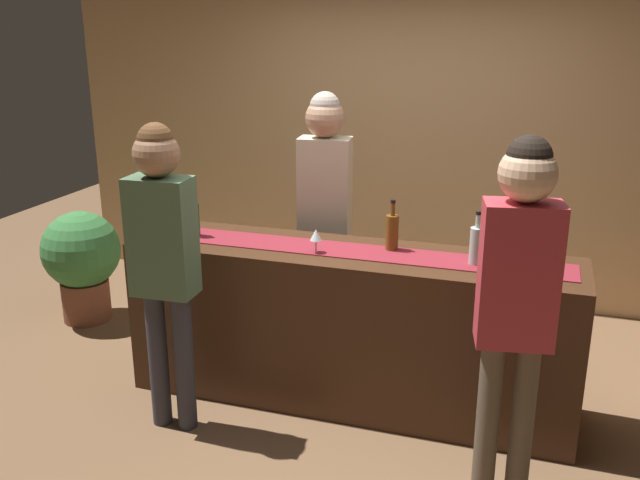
{
  "coord_description": "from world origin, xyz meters",
  "views": [
    {
      "loc": [
        1.0,
        -3.68,
        2.24
      ],
      "look_at": [
        -0.18,
        0.0,
        1.01
      ],
      "focal_mm": 38.91,
      "sensor_mm": 36.0,
      "label": 1
    }
  ],
  "objects_px": {
    "wine_glass_mid_counter": "(512,248)",
    "wine_glass_near_customer": "(316,236)",
    "wine_bottle_green": "(194,219)",
    "potted_plant_tall": "(82,258)",
    "customer_sipping": "(517,285)",
    "bartender": "(325,194)",
    "wine_bottle_amber": "(392,232)",
    "customer_browsing": "(163,246)",
    "wine_bottle_clear": "(476,245)"
  },
  "relations": [
    {
      "from": "wine_bottle_amber",
      "to": "customer_sipping",
      "type": "bearing_deg",
      "value": -46.37
    },
    {
      "from": "wine_bottle_amber",
      "to": "wine_bottle_clear",
      "type": "xyz_separation_m",
      "value": [
        0.49,
        -0.1,
        0.0
      ]
    },
    {
      "from": "wine_glass_near_customer",
      "to": "potted_plant_tall",
      "type": "distance_m",
      "value": 2.25
    },
    {
      "from": "wine_bottle_amber",
      "to": "wine_bottle_clear",
      "type": "height_order",
      "value": "same"
    },
    {
      "from": "bartender",
      "to": "potted_plant_tall",
      "type": "bearing_deg",
      "value": -4.63
    },
    {
      "from": "wine_bottle_amber",
      "to": "wine_glass_near_customer",
      "type": "xyz_separation_m",
      "value": [
        -0.4,
        -0.19,
        -0.01
      ]
    },
    {
      "from": "potted_plant_tall",
      "to": "wine_glass_mid_counter",
      "type": "bearing_deg",
      "value": -9.19
    },
    {
      "from": "wine_glass_near_customer",
      "to": "bartender",
      "type": "relative_size",
      "value": 0.08
    },
    {
      "from": "wine_bottle_green",
      "to": "customer_browsing",
      "type": "distance_m",
      "value": 0.58
    },
    {
      "from": "wine_glass_near_customer",
      "to": "customer_browsing",
      "type": "bearing_deg",
      "value": -144.8
    },
    {
      "from": "wine_glass_mid_counter",
      "to": "wine_bottle_green",
      "type": "bearing_deg",
      "value": -179.08
    },
    {
      "from": "wine_bottle_green",
      "to": "wine_bottle_clear",
      "type": "bearing_deg",
      "value": 0.29
    },
    {
      "from": "potted_plant_tall",
      "to": "wine_bottle_green",
      "type": "bearing_deg",
      "value": -23.1
    },
    {
      "from": "wine_bottle_amber",
      "to": "customer_browsing",
      "type": "height_order",
      "value": "customer_browsing"
    },
    {
      "from": "wine_bottle_green",
      "to": "wine_glass_mid_counter",
      "type": "bearing_deg",
      "value": 0.92
    },
    {
      "from": "potted_plant_tall",
      "to": "customer_sipping",
      "type": "bearing_deg",
      "value": -20.42
    },
    {
      "from": "wine_bottle_green",
      "to": "wine_glass_mid_counter",
      "type": "relative_size",
      "value": 2.1
    },
    {
      "from": "wine_bottle_green",
      "to": "customer_browsing",
      "type": "bearing_deg",
      "value": -78.34
    },
    {
      "from": "wine_bottle_green",
      "to": "wine_glass_near_customer",
      "type": "distance_m",
      "value": 0.82
    },
    {
      "from": "wine_bottle_amber",
      "to": "bartender",
      "type": "bearing_deg",
      "value": 138.94
    },
    {
      "from": "bartender",
      "to": "wine_bottle_clear",
      "type": "bearing_deg",
      "value": 144.26
    },
    {
      "from": "wine_bottle_green",
      "to": "bartender",
      "type": "height_order",
      "value": "bartender"
    },
    {
      "from": "wine_glass_mid_counter",
      "to": "potted_plant_tall",
      "type": "height_order",
      "value": "wine_glass_mid_counter"
    },
    {
      "from": "wine_glass_mid_counter",
      "to": "bartender",
      "type": "height_order",
      "value": "bartender"
    },
    {
      "from": "wine_glass_mid_counter",
      "to": "customer_sipping",
      "type": "relative_size",
      "value": 0.08
    },
    {
      "from": "customer_sipping",
      "to": "wine_bottle_green",
      "type": "bearing_deg",
      "value": 150.97
    },
    {
      "from": "customer_sipping",
      "to": "customer_browsing",
      "type": "bearing_deg",
      "value": 166.86
    },
    {
      "from": "wine_bottle_green",
      "to": "wine_glass_near_customer",
      "type": "xyz_separation_m",
      "value": [
        0.82,
        -0.08,
        -0.01
      ]
    },
    {
      "from": "wine_glass_near_customer",
      "to": "potted_plant_tall",
      "type": "bearing_deg",
      "value": 163.48
    },
    {
      "from": "customer_browsing",
      "to": "wine_glass_near_customer",
      "type": "bearing_deg",
      "value": 32.58
    },
    {
      "from": "customer_browsing",
      "to": "potted_plant_tall",
      "type": "height_order",
      "value": "customer_browsing"
    },
    {
      "from": "wine_glass_mid_counter",
      "to": "customer_browsing",
      "type": "relative_size",
      "value": 0.08
    },
    {
      "from": "potted_plant_tall",
      "to": "customer_browsing",
      "type": "bearing_deg",
      "value": -38.67
    },
    {
      "from": "wine_bottle_clear",
      "to": "wine_glass_near_customer",
      "type": "relative_size",
      "value": 2.1
    },
    {
      "from": "wine_glass_near_customer",
      "to": "wine_glass_mid_counter",
      "type": "height_order",
      "value": "same"
    },
    {
      "from": "bartender",
      "to": "customer_sipping",
      "type": "height_order",
      "value": "bartender"
    },
    {
      "from": "wine_bottle_green",
      "to": "bartender",
      "type": "relative_size",
      "value": 0.17
    },
    {
      "from": "wine_bottle_green",
      "to": "wine_glass_mid_counter",
      "type": "xyz_separation_m",
      "value": [
        1.9,
        0.03,
        -0.01
      ]
    },
    {
      "from": "customer_browsing",
      "to": "wine_bottle_amber",
      "type": "bearing_deg",
      "value": 29.1
    },
    {
      "from": "customer_browsing",
      "to": "potted_plant_tall",
      "type": "xyz_separation_m",
      "value": [
        -1.39,
        1.11,
        -0.59
      ]
    },
    {
      "from": "customer_sipping",
      "to": "customer_browsing",
      "type": "relative_size",
      "value": 1.02
    },
    {
      "from": "wine_glass_mid_counter",
      "to": "wine_glass_near_customer",
      "type": "bearing_deg",
      "value": -174.33
    },
    {
      "from": "customer_sipping",
      "to": "bartender",
      "type": "bearing_deg",
      "value": 125.4
    },
    {
      "from": "wine_glass_near_customer",
      "to": "bartender",
      "type": "bearing_deg",
      "value": 103.33
    },
    {
      "from": "wine_bottle_amber",
      "to": "customer_browsing",
      "type": "distance_m",
      "value": 1.29
    },
    {
      "from": "bartender",
      "to": "wine_glass_near_customer",
      "type": "bearing_deg",
      "value": 96.99
    },
    {
      "from": "bartender",
      "to": "potted_plant_tall",
      "type": "xyz_separation_m",
      "value": [
        -1.93,
        -0.06,
        -0.64
      ]
    },
    {
      "from": "customer_sipping",
      "to": "potted_plant_tall",
      "type": "xyz_separation_m",
      "value": [
        -3.22,
        1.2,
        -0.62
      ]
    },
    {
      "from": "wine_glass_near_customer",
      "to": "customer_browsing",
      "type": "height_order",
      "value": "customer_browsing"
    },
    {
      "from": "wine_glass_mid_counter",
      "to": "bartender",
      "type": "xyz_separation_m",
      "value": [
        -1.24,
        0.57,
        0.07
      ]
    }
  ]
}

